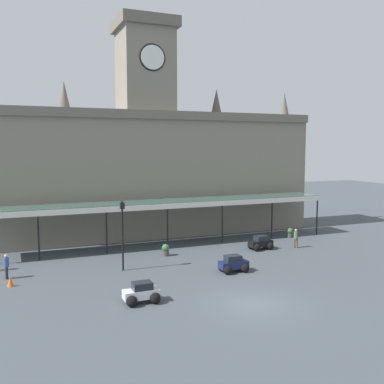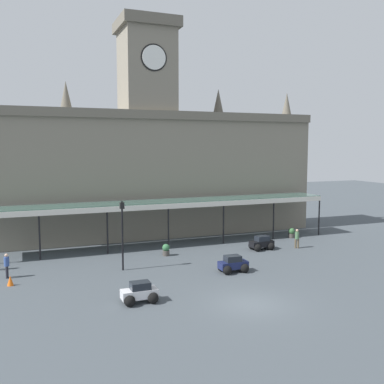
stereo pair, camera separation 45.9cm
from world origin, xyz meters
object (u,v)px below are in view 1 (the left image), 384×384
Objects in this scene: car_navy_sedan at (233,265)px; pedestrian_beside_cars at (6,265)px; pedestrian_crossing_forecourt at (296,238)px; car_white_sedan at (142,294)px; car_black_sedan at (261,244)px; victorian_lamppost at (122,228)px; planter_near_kerb at (166,250)px; planter_by_canopy at (290,233)px; traffic_cone at (10,281)px.

pedestrian_beside_cars is at bearing 163.70° from car_navy_sedan.
car_white_sedan is at bearing -153.71° from pedestrian_crossing_forecourt.
pedestrian_beside_cars reaches higher than car_black_sedan.
victorian_lamppost reaches higher than car_navy_sedan.
pedestrian_beside_cars is 1.74× the size of planter_near_kerb.
planter_near_kerb is 1.00× the size of planter_by_canopy.
planter_by_canopy is at bearing 31.62° from car_black_sedan.
planter_by_canopy is at bearing 13.18° from traffic_cone.
pedestrian_beside_cars is 0.33× the size of victorian_lamppost.
traffic_cone is 0.69× the size of planter_near_kerb.
pedestrian_beside_cars is at bearing 97.05° from traffic_cone.
victorian_lamppost is 7.61× the size of traffic_cone.
car_black_sedan is at bearing -7.03° from planter_near_kerb.
pedestrian_crossing_forecourt reaches higher than planter_by_canopy.
car_navy_sedan is 2.14× the size of planter_by_canopy.
car_white_sedan is 2.14× the size of planter_by_canopy.
car_white_sedan is (-13.02, -8.62, 0.00)m from car_black_sedan.
car_navy_sedan is at bearing -136.08° from car_black_sedan.
pedestrian_beside_cars is 2.54× the size of traffic_cone.
planter_near_kerb and planter_by_canopy have the same top height.
pedestrian_crossing_forecourt reaches higher than planter_near_kerb.
car_white_sedan is 2.14× the size of planter_near_kerb.
pedestrian_beside_cars reaches higher than planter_near_kerb.
car_navy_sedan is 15.39m from pedestrian_beside_cars.
victorian_lamppost is (-12.45, -1.84, 2.60)m from car_black_sedan.
pedestrian_crossing_forecourt is 4.39m from planter_by_canopy.
car_navy_sedan is 8.43m from car_white_sedan.
pedestrian_beside_cars is 1.00× the size of pedestrian_crossing_forecourt.
car_white_sedan is 0.41× the size of victorian_lamppost.
planter_near_kerb is (-8.28, 1.02, -0.01)m from car_black_sedan.
car_white_sedan is 10.55m from pedestrian_beside_cars.
traffic_cone is at bearing -172.36° from car_black_sedan.
victorian_lamppost is 18.55m from planter_by_canopy.
pedestrian_beside_cars reaches higher than planter_by_canopy.
planter_by_canopy is at bearing 32.98° from car_white_sedan.
pedestrian_crossing_forecourt is at bearing 26.29° from car_white_sedan.
car_black_sedan is 1.25× the size of pedestrian_crossing_forecourt.
traffic_cone is at bearing 139.07° from car_white_sedan.
car_white_sedan is 1.23× the size of pedestrian_crossing_forecourt.
car_black_sedan is 6.12m from planter_by_canopy.
planter_near_kerb reaches higher than traffic_cone.
traffic_cone is at bearing -82.95° from pedestrian_beside_cars.
pedestrian_beside_cars is 23.25m from pedestrian_crossing_forecourt.
car_black_sedan is 2.17× the size of planter_by_canopy.
pedestrian_crossing_forecourt is (8.48, 4.50, 0.41)m from car_navy_sedan.
pedestrian_crossing_forecourt is 15.78m from victorian_lamppost.
car_navy_sedan is at bearing -141.64° from planter_by_canopy.
pedestrian_beside_cars is at bearing -179.55° from pedestrian_crossing_forecourt.
victorian_lamppost is (7.66, -1.01, 2.20)m from pedestrian_beside_cars.
victorian_lamppost is (0.57, 6.78, 2.60)m from car_white_sedan.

